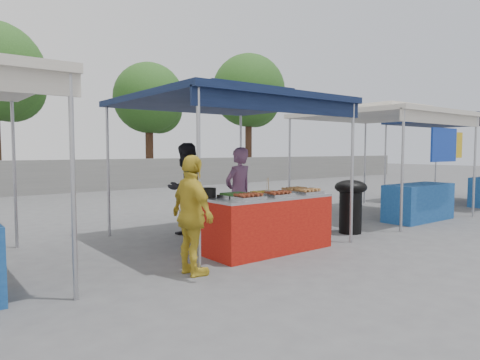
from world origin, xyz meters
TOP-DOWN VIEW (x-y plane):
  - ground_plane at (0.00, 0.00)m, footprint 80.00×80.00m
  - back_wall at (0.00, 11.00)m, footprint 40.00×0.25m
  - main_canopy at (0.00, 0.97)m, footprint 3.20×3.20m
  - neighbor_stall_right at (4.50, 0.57)m, footprint 3.20×3.20m
  - neighbor_stall_far at (8.50, 0.57)m, footprint 3.20×3.20m
  - tree_2 at (4.71, 13.36)m, footprint 3.33×3.23m
  - tree_3 at (10.41, 13.09)m, footprint 3.88×3.88m
  - vendor_table at (0.00, -0.10)m, footprint 2.00×0.80m
  - food_tray_fl at (-0.57, -0.34)m, footprint 0.42×0.30m
  - food_tray_fm at (-0.01, -0.34)m, footprint 0.42×0.30m
  - food_tray_fr at (0.63, -0.34)m, footprint 0.42×0.30m
  - food_tray_bl at (-0.58, -0.02)m, footprint 0.42×0.30m
  - food_tray_bm at (-0.03, -0.00)m, footprint 0.42×0.30m
  - food_tray_br at (0.63, -0.04)m, footprint 0.42×0.30m
  - cooking_pot at (-0.87, 0.25)m, footprint 0.24×0.24m
  - skewer_cup at (-0.14, -0.25)m, footprint 0.08×0.08m
  - wok_burner at (2.15, 0.01)m, footprint 0.59×0.59m
  - crate_left at (-0.33, 0.65)m, footprint 0.50×0.35m
  - crate_right at (0.31, 0.55)m, footprint 0.52×0.37m
  - crate_stacked at (0.31, 0.55)m, footprint 0.49×0.34m
  - vendor_woman at (0.21, 0.91)m, footprint 0.63×0.46m
  - helper_man at (-0.29, 1.87)m, footprint 0.96×0.84m
  - customer_person at (-1.58, -0.48)m, footprint 0.39×0.88m

SIDE VIEW (x-z plane):
  - ground_plane at x=0.00m, z-range 0.00..0.00m
  - crate_left at x=-0.33m, z-range 0.00..0.30m
  - crate_right at x=0.31m, z-range 0.00..0.31m
  - vendor_table at x=0.00m, z-range 0.00..0.85m
  - crate_stacked at x=0.31m, z-range 0.31..0.61m
  - wok_burner at x=2.15m, z-range 0.09..1.09m
  - back_wall at x=0.00m, z-range 0.00..1.20m
  - customer_person at x=-1.58m, z-range 0.00..1.48m
  - vendor_woman at x=0.21m, z-range 0.00..1.59m
  - helper_man at x=-0.29m, z-range 0.00..1.67m
  - food_tray_fl at x=-0.57m, z-range 0.85..0.92m
  - food_tray_fm at x=-0.01m, z-range 0.85..0.92m
  - food_tray_fr at x=0.63m, z-range 0.85..0.92m
  - food_tray_bl at x=-0.58m, z-range 0.85..0.92m
  - food_tray_bm at x=-0.03m, z-range 0.85..0.92m
  - food_tray_br at x=0.63m, z-range 0.85..0.92m
  - skewer_cup at x=-0.14m, z-range 0.85..0.95m
  - cooking_pot at x=-0.87m, z-range 0.85..0.99m
  - neighbor_stall_right at x=4.50m, z-range 0.32..2.89m
  - neighbor_stall_far at x=8.50m, z-range 0.32..2.89m
  - main_canopy at x=0.00m, z-range 1.08..3.65m
  - tree_2 at x=4.71m, z-range 1.02..6.57m
  - tree_3 at x=10.41m, z-range 1.23..7.90m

